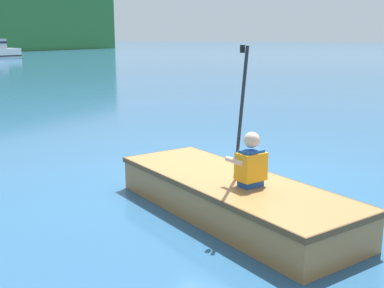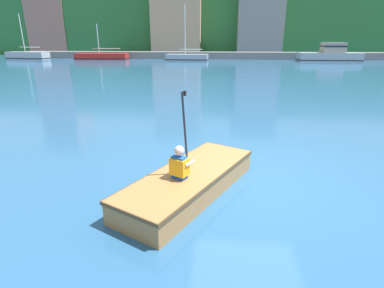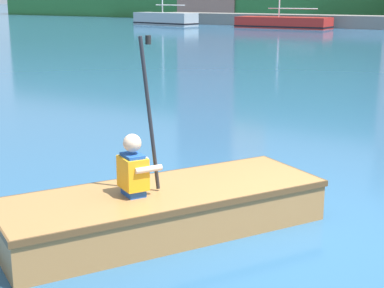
% 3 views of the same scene
% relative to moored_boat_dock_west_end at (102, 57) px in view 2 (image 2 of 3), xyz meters
% --- Properties ---
extents(ground_plane, '(300.00, 300.00, 0.00)m').
position_rel_moored_boat_dock_west_end_xyz_m(ground_plane, '(16.41, -34.87, -0.38)').
color(ground_plane, '#28567F').
extents(shoreline_ridge, '(120.00, 20.00, 10.47)m').
position_rel_moored_boat_dock_west_end_xyz_m(shoreline_ridge, '(16.41, 21.39, 4.85)').
color(shoreline_ridge, '#2D6B33').
rests_on(shoreline_ridge, ground).
extents(waterfront_warehouse_left, '(7.05, 7.90, 17.87)m').
position_rel_moored_boat_dock_west_end_xyz_m(waterfront_warehouse_left, '(-13.76, 14.98, 8.57)').
color(waterfront_warehouse_left, '#9E6B5B').
rests_on(waterfront_warehouse_left, ground).
extents(waterfront_office_block_center, '(8.09, 11.23, 14.09)m').
position_rel_moored_boat_dock_west_end_xyz_m(waterfront_office_block_center, '(8.66, 14.19, 6.67)').
color(waterfront_office_block_center, tan).
rests_on(waterfront_office_block_center, ground).
extents(waterfront_apartment_right, '(7.26, 10.28, 13.60)m').
position_rel_moored_boat_dock_west_end_xyz_m(waterfront_apartment_right, '(21.84, 13.96, 6.43)').
color(waterfront_apartment_right, gray).
rests_on(waterfront_apartment_right, ground).
extents(marina_dock, '(57.60, 2.40, 0.90)m').
position_rel_moored_boat_dock_west_end_xyz_m(marina_dock, '(16.41, 3.02, 0.07)').
color(marina_dock, slate).
rests_on(marina_dock, ground).
extents(moored_boat_dock_west_end, '(6.93, 2.50, 4.46)m').
position_rel_moored_boat_dock_west_end_xyz_m(moored_boat_dock_west_end, '(0.00, 0.00, 0.00)').
color(moored_boat_dock_west_end, red).
rests_on(moored_boat_dock_west_end, ground).
extents(moored_boat_dock_west_inner, '(7.32, 2.74, 2.21)m').
position_rel_moored_boat_dock_west_end_xyz_m(moored_boat_dock_west_inner, '(29.13, -0.94, 0.40)').
color(moored_boat_dock_west_inner, '#9EA3A8').
rests_on(moored_boat_dock_west_inner, ground).
extents(moored_boat_dock_center_near, '(5.38, 2.20, 6.54)m').
position_rel_moored_boat_dock_west_end_xyz_m(moored_boat_dock_center_near, '(11.56, -0.99, 0.00)').
color(moored_boat_dock_center_near, '#9EA3A8').
rests_on(moored_boat_dock_center_near, ground).
extents(moored_boat_dock_east_inner, '(5.96, 2.56, 5.69)m').
position_rel_moored_boat_dock_west_end_xyz_m(moored_boat_dock_east_inner, '(-9.91, -0.89, 0.10)').
color(moored_boat_dock_east_inner, '#9EA3A8').
rests_on(moored_boat_dock_east_inner, ground).
extents(rowboat_foreground, '(2.44, 3.32, 0.42)m').
position_rel_moored_boat_dock_west_end_xyz_m(rowboat_foreground, '(15.19, -35.51, -0.14)').
color(rowboat_foreground, '#A3703D').
rests_on(rowboat_foreground, ground).
extents(person_paddler, '(0.44, 0.44, 1.47)m').
position_rel_moored_boat_dock_west_end_xyz_m(person_paddler, '(15.03, -35.81, 0.32)').
color(person_paddler, '#1E4CA5').
rests_on(person_paddler, rowboat_foreground).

